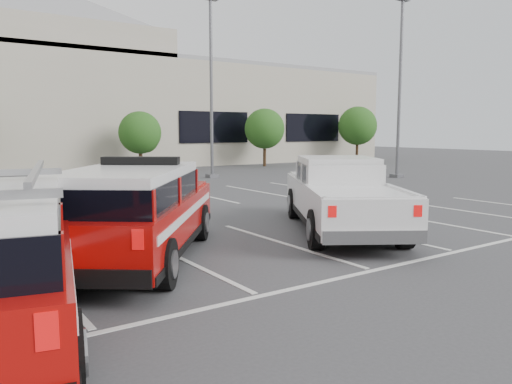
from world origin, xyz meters
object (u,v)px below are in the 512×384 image
Objects in this scene: tree_far_right at (358,127)px; white_pickup at (341,202)px; convention_building at (30,104)px; fire_chief_suv at (136,219)px; tree_mid_right at (141,134)px; tree_right at (265,130)px; light_pole_mid at (211,87)px; light_pole_right at (400,88)px.

tree_far_right is 31.54m from white_pickup.
fire_chief_suv is (-3.72, -31.38, -3.84)m from convention_building.
fire_chief_suv is (-8.63, -21.56, -1.62)m from tree_mid_right.
convention_building reaches higher than tree_right.
light_pole_mid is 19.25m from fire_chief_suv.
light_pole_right reaches higher than white_pickup.
convention_building is 13.58× the size of tree_right.
light_pole_mid is 10.82m from light_pole_right.
convention_building is 12.38× the size of tree_far_right.
light_pole_mid is 1.53× the size of white_pickup.
light_pole_right reaches higher than tree_right.
tree_far_right is at bearing 0.00° from tree_right.
convention_building is 17.27m from light_pole_mid.
light_pole_mid is (-8.09, -6.05, 2.41)m from tree_right.
tree_far_right reaches higher than fire_chief_suv.
tree_mid_right reaches higher than white_pickup.
tree_mid_right is at bearing -180.00° from tree_far_right.
light_pole_right is (15.82, -21.86, 0.47)m from convention_building.
tree_mid_right is (4.91, -9.82, -2.22)m from convention_building.
convention_building is 5.86× the size of light_pole_right.
tree_far_right is 0.47× the size of light_pole_right.
tree_mid_right is 0.64× the size of fire_chief_suv.
light_pole_mid and light_pole_right have the same top height.
tree_far_right is 19.19m from light_pole_mid.
light_pole_mid reaches higher than tree_right.
tree_right is 25.24m from white_pickup.
tree_mid_right is 10.00m from tree_right.
tree_mid_right is 23.28m from fire_chief_suv.
light_pole_mid is at bearing 146.31° from light_pole_right.
tree_right is at bearing 0.00° from tree_mid_right.
fire_chief_suv reaches higher than white_pickup.
white_pickup is (-13.75, -9.59, -4.39)m from light_pole_right.
convention_building is 5.86× the size of light_pole_mid.
light_pole_right is (0.91, -12.05, 2.41)m from tree_right.
white_pickup is at bearing -120.69° from tree_right.
light_pole_mid is 16.88m from white_pickup.
light_pole_right is at bearing -33.69° from light_pole_mid.
convention_building is at bearing 125.52° from white_pickup.
light_pole_right reaches higher than tree_mid_right.
tree_right is 10.38m from light_pole_mid.
tree_mid_right is at bearing 114.28° from white_pickup.
tree_right is 28.56m from fire_chief_suv.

